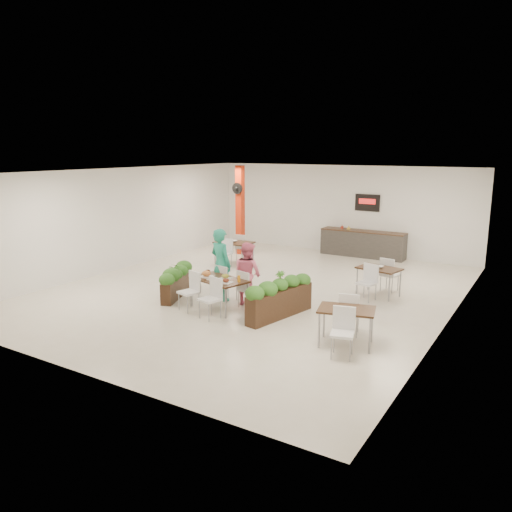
{
  "coord_description": "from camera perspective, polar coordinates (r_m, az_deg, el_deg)",
  "views": [
    {
      "loc": [
        6.85,
        -11.23,
        3.79
      ],
      "look_at": [
        0.37,
        -0.61,
        1.1
      ],
      "focal_mm": 35.0,
      "sensor_mm": 36.0,
      "label": 1
    }
  ],
  "objects": [
    {
      "name": "red_column",
      "position": [
        18.09,
        -1.84,
        5.38
      ],
      "size": [
        0.4,
        0.41,
        3.2
      ],
      "color": "#B8280C",
      "rests_on": "ground"
    },
    {
      "name": "planter_left",
      "position": [
        13.08,
        -9.13,
        -2.58
      ],
      "size": [
        0.87,
        1.63,
        0.89
      ],
      "rotation": [
        0.0,
        0.0,
        1.94
      ],
      "color": "black",
      "rests_on": "ground"
    },
    {
      "name": "main_table",
      "position": [
        11.96,
        -4.31,
        -3.13
      ],
      "size": [
        1.59,
        1.88,
        0.92
      ],
      "rotation": [
        0.0,
        0.0,
        -0.26
      ],
      "color": "black",
      "rests_on": "ground"
    },
    {
      "name": "side_table_a",
      "position": [
        16.61,
        -2.53,
        1.23
      ],
      "size": [
        1.23,
        1.63,
        0.92
      ],
      "rotation": [
        0.0,
        0.0,
        0.03
      ],
      "color": "black",
      "rests_on": "ground"
    },
    {
      "name": "diner_woman",
      "position": [
        12.22,
        -0.97,
        -2.04
      ],
      "size": [
        0.89,
        0.77,
        1.57
      ],
      "primitive_type": "imported",
      "rotation": [
        0.0,
        0.0,
        2.88
      ],
      "color": "pink",
      "rests_on": "ground"
    },
    {
      "name": "service_counter",
      "position": [
        18.17,
        12.09,
        1.47
      ],
      "size": [
        3.0,
        0.64,
        2.2
      ],
      "color": "#2E2B29",
      "rests_on": "ground"
    },
    {
      "name": "planter_right",
      "position": [
        11.39,
        2.74,
        -4.54
      ],
      "size": [
        0.73,
        2.04,
        1.09
      ],
      "rotation": [
        0.0,
        0.0,
        1.37
      ],
      "color": "black",
      "rests_on": "ground"
    },
    {
      "name": "diner_man",
      "position": [
        12.62,
        -4.04,
        -0.98
      ],
      "size": [
        0.76,
        0.6,
        1.84
      ],
      "primitive_type": "imported",
      "rotation": [
        0.0,
        0.0,
        2.88
      ],
      "color": "teal",
      "rests_on": "ground"
    },
    {
      "name": "room_shell",
      "position": [
        13.27,
        0.03,
        4.48
      ],
      "size": [
        10.1,
        12.1,
        3.22
      ],
      "color": "white",
      "rests_on": "ground"
    },
    {
      "name": "side_table_c",
      "position": [
        9.91,
        10.3,
        -6.68
      ],
      "size": [
        1.23,
        1.67,
        0.92
      ],
      "rotation": [
        0.0,
        0.0,
        0.26
      ],
      "color": "black",
      "rests_on": "ground"
    },
    {
      "name": "side_table_b",
      "position": [
        13.4,
        13.88,
        -1.86
      ],
      "size": [
        1.17,
        1.67,
        0.92
      ],
      "rotation": [
        0.0,
        0.0,
        -0.2
      ],
      "color": "black",
      "rests_on": "ground"
    },
    {
      "name": "ground",
      "position": [
        13.69,
        0.03,
        -3.87
      ],
      "size": [
        12.0,
        12.0,
        0.0
      ],
      "primitive_type": "plane",
      "color": "beige",
      "rests_on": "ground"
    }
  ]
}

